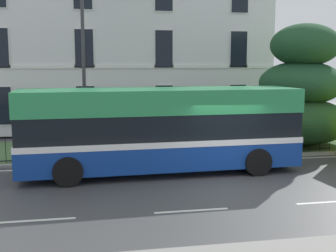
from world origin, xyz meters
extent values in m
cube|color=#414142|center=(0.00, 0.00, -0.03)|extent=(60.00, 56.00, 0.06)
cube|color=silver|center=(0.00, 3.65, 0.00)|extent=(54.00, 0.14, 0.01)
cube|color=silver|center=(-6.00, -1.80, 0.00)|extent=(2.00, 0.12, 0.01)
cube|color=silver|center=(-2.00, -1.80, 0.00)|extent=(2.00, 0.12, 0.01)
cube|color=silver|center=(2.00, -1.80, 0.00)|extent=(2.00, 0.12, 0.01)
cube|color=#9E9E99|center=(0.00, 4.12, 0.06)|extent=(57.00, 0.24, 0.12)
cube|color=#46683B|center=(0.00, 6.67, 0.06)|extent=(57.00, 4.86, 0.12)
cube|color=silver|center=(-2.65, 15.31, 4.88)|extent=(16.80, 9.22, 9.52)
cube|color=white|center=(-2.65, 10.67, 3.71)|extent=(16.80, 0.06, 0.20)
cube|color=#2D333D|center=(-2.65, 10.66, 1.22)|extent=(1.10, 0.06, 2.20)
cube|color=white|center=(-8.95, 10.66, 1.73)|extent=(1.04, 0.04, 2.02)
cube|color=black|center=(-8.95, 10.64, 1.73)|extent=(0.94, 0.03, 1.92)
cube|color=white|center=(-4.75, 10.66, 1.73)|extent=(1.04, 0.04, 2.02)
cube|color=black|center=(-4.75, 10.64, 1.73)|extent=(0.94, 0.03, 1.92)
cube|color=white|center=(-0.55, 10.66, 1.73)|extent=(1.04, 0.04, 2.02)
cube|color=black|center=(-0.55, 10.64, 1.73)|extent=(0.94, 0.03, 1.92)
cube|color=white|center=(3.65, 10.66, 1.73)|extent=(1.04, 0.04, 2.02)
cube|color=black|center=(3.65, 10.64, 1.73)|extent=(0.94, 0.03, 1.92)
cube|color=white|center=(-4.75, 10.66, 4.66)|extent=(1.04, 0.04, 2.02)
cube|color=black|center=(-4.75, 10.64, 4.66)|extent=(0.94, 0.03, 1.92)
cube|color=white|center=(-0.55, 10.66, 4.66)|extent=(1.04, 0.04, 2.02)
cube|color=black|center=(-0.55, 10.64, 4.66)|extent=(0.94, 0.03, 1.92)
cube|color=white|center=(3.65, 10.66, 4.66)|extent=(1.04, 0.04, 2.02)
cube|color=black|center=(3.65, 10.64, 4.66)|extent=(0.94, 0.03, 1.92)
cube|color=black|center=(-2.65, 4.40, 1.07)|extent=(16.64, 0.04, 0.04)
cube|color=black|center=(-2.65, 4.40, 0.20)|extent=(16.64, 0.04, 0.04)
cylinder|color=black|center=(-7.74, 4.40, 0.59)|extent=(0.02, 0.02, 0.95)
cylinder|color=black|center=(-7.27, 4.40, 0.59)|extent=(0.02, 0.02, 0.95)
cylinder|color=black|center=(-6.81, 4.40, 0.59)|extent=(0.02, 0.02, 0.95)
cylinder|color=black|center=(-6.35, 4.40, 0.59)|extent=(0.02, 0.02, 0.95)
cylinder|color=black|center=(-5.89, 4.40, 0.59)|extent=(0.02, 0.02, 0.95)
cylinder|color=black|center=(-5.42, 4.40, 0.59)|extent=(0.02, 0.02, 0.95)
cylinder|color=black|center=(-4.96, 4.40, 0.59)|extent=(0.02, 0.02, 0.95)
cylinder|color=black|center=(-4.50, 4.40, 0.59)|extent=(0.02, 0.02, 0.95)
cylinder|color=black|center=(-4.04, 4.40, 0.59)|extent=(0.02, 0.02, 0.95)
cylinder|color=black|center=(-3.58, 4.40, 0.59)|extent=(0.02, 0.02, 0.95)
cylinder|color=black|center=(-3.11, 4.40, 0.59)|extent=(0.02, 0.02, 0.95)
cylinder|color=black|center=(-2.65, 4.40, 0.59)|extent=(0.02, 0.02, 0.95)
cylinder|color=black|center=(-2.19, 4.40, 0.59)|extent=(0.02, 0.02, 0.95)
cylinder|color=black|center=(-1.73, 4.40, 0.59)|extent=(0.02, 0.02, 0.95)
cylinder|color=black|center=(-1.27, 4.40, 0.59)|extent=(0.02, 0.02, 0.95)
cylinder|color=black|center=(-0.80, 4.40, 0.59)|extent=(0.02, 0.02, 0.95)
cylinder|color=black|center=(-0.34, 4.40, 0.59)|extent=(0.02, 0.02, 0.95)
cylinder|color=black|center=(0.12, 4.40, 0.59)|extent=(0.02, 0.02, 0.95)
cylinder|color=black|center=(0.58, 4.40, 0.59)|extent=(0.02, 0.02, 0.95)
cylinder|color=black|center=(1.05, 4.40, 0.59)|extent=(0.02, 0.02, 0.95)
cylinder|color=black|center=(1.51, 4.40, 0.59)|extent=(0.02, 0.02, 0.95)
cylinder|color=black|center=(1.97, 4.40, 0.59)|extent=(0.02, 0.02, 0.95)
cylinder|color=black|center=(2.43, 4.40, 0.59)|extent=(0.02, 0.02, 0.95)
cylinder|color=black|center=(2.89, 4.40, 0.59)|extent=(0.02, 0.02, 0.95)
cylinder|color=black|center=(3.36, 4.40, 0.59)|extent=(0.02, 0.02, 0.95)
cylinder|color=black|center=(3.82, 4.40, 0.59)|extent=(0.02, 0.02, 0.95)
cylinder|color=black|center=(4.28, 4.40, 0.59)|extent=(0.02, 0.02, 0.95)
cylinder|color=black|center=(4.74, 4.40, 0.59)|extent=(0.02, 0.02, 0.95)
cylinder|color=black|center=(5.20, 4.40, 0.59)|extent=(0.02, 0.02, 0.95)
cylinder|color=black|center=(5.67, 4.40, 0.59)|extent=(0.02, 0.02, 0.95)
cylinder|color=#423328|center=(5.11, 6.34, 0.89)|extent=(0.42, 0.42, 1.53)
ellipsoid|color=#1F4521|center=(5.03, 6.25, 1.19)|extent=(4.91, 4.91, 2.16)
ellipsoid|color=#1E4829|center=(5.27, 6.45, 2.95)|extent=(3.93, 3.93, 2.05)
ellipsoid|color=#1F4627|center=(5.35, 6.38, 4.71)|extent=(3.20, 3.20, 1.98)
cube|color=navy|center=(-2.13, 2.44, 0.75)|extent=(9.81, 2.76, 0.98)
cube|color=white|center=(-2.13, 2.44, 1.20)|extent=(9.83, 2.78, 0.20)
cube|color=black|center=(-2.13, 2.44, 1.71)|extent=(9.73, 2.72, 0.93)
cube|color=#298A4E|center=(-2.13, 2.44, 2.58)|extent=(9.81, 2.76, 0.82)
cube|color=black|center=(2.76, 2.59, 1.66)|extent=(0.12, 2.07, 0.85)
cube|color=black|center=(2.76, 2.59, 2.54)|extent=(0.11, 1.77, 0.52)
cylinder|color=silver|center=(2.73, 3.37, 0.48)|extent=(0.05, 0.20, 0.20)
cylinder|color=silver|center=(2.78, 1.80, 0.48)|extent=(0.05, 0.20, 0.20)
cylinder|color=black|center=(1.05, 3.71, 0.48)|extent=(0.97, 0.33, 0.96)
cylinder|color=black|center=(1.12, 1.36, 0.48)|extent=(0.97, 0.33, 0.96)
cylinder|color=black|center=(-5.38, 3.52, 0.48)|extent=(0.97, 0.33, 0.96)
cylinder|color=black|center=(-5.30, 1.16, 0.48)|extent=(0.97, 0.33, 0.96)
cylinder|color=#333338|center=(-4.76, 5.11, 3.62)|extent=(0.14, 0.14, 7.00)
cylinder|color=#23472D|center=(2.11, 4.78, 0.57)|extent=(0.45, 0.45, 0.91)
ellipsoid|color=black|center=(2.11, 4.78, 1.10)|extent=(0.46, 0.46, 0.16)
camera|label=1|loc=(-4.61, -12.54, 3.85)|focal=46.38mm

